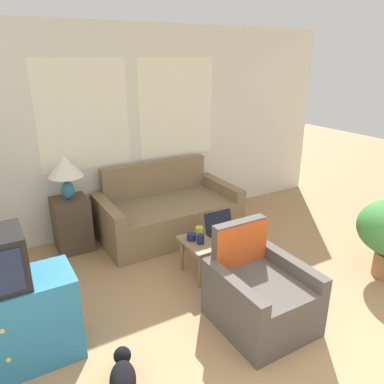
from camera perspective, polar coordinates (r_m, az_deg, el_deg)
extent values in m
cube|color=silver|center=(4.99, -8.10, 9.28)|extent=(6.00, 0.05, 2.60)
cube|color=white|center=(4.70, -16.17, 11.14)|extent=(1.10, 0.01, 1.30)
cube|color=white|center=(5.15, -2.33, 12.63)|extent=(1.10, 0.01, 1.30)
cube|color=#846B4C|center=(4.89, -3.48, -4.10)|extent=(1.48, 0.93, 0.44)
cube|color=#846B4C|center=(5.14, -5.58, -0.19)|extent=(1.48, 0.12, 0.89)
cube|color=#846B4C|center=(4.59, -12.57, -5.25)|extent=(0.14, 0.93, 0.59)
cube|color=#846B4C|center=(5.24, 4.40, -1.51)|extent=(0.14, 0.93, 0.59)
cube|color=#514C47|center=(3.42, 10.53, -16.24)|extent=(0.53, 0.80, 0.44)
cube|color=#514C47|center=(3.53, 7.02, -10.73)|extent=(0.53, 0.10, 0.85)
cube|color=#514C47|center=(3.22, 6.11, -17.25)|extent=(0.10, 0.80, 0.56)
cube|color=#514C47|center=(3.57, 14.57, -13.70)|extent=(0.10, 0.80, 0.56)
cube|color=#D1511E|center=(3.44, 7.65, -9.66)|extent=(0.55, 0.01, 0.61)
cube|color=teal|center=(3.22, -26.86, -18.02)|extent=(1.06, 0.44, 0.70)
sphere|color=tan|center=(2.95, -26.93, -18.38)|extent=(0.04, 0.04, 0.04)
sphere|color=tan|center=(3.11, -26.17, -21.98)|extent=(0.04, 0.04, 0.04)
cube|color=#4C3D2D|center=(4.71, -17.82, -4.67)|extent=(0.40, 0.40, 0.65)
ellipsoid|color=teal|center=(4.55, -18.39, 0.27)|extent=(0.15, 0.15, 0.21)
cylinder|color=tan|center=(4.51, -18.58, 1.91)|extent=(0.02, 0.02, 0.06)
cone|color=white|center=(4.47, -18.80, 3.77)|extent=(0.39, 0.39, 0.24)
cube|color=#8E704C|center=(4.05, 4.22, -6.92)|extent=(0.82, 0.48, 0.03)
cylinder|color=#8E704C|center=(3.84, 1.26, -11.98)|extent=(0.04, 0.04, 0.37)
cylinder|color=#8E704C|center=(4.20, 9.73, -9.19)|extent=(0.04, 0.04, 0.37)
cylinder|color=#8E704C|center=(4.12, -1.55, -9.52)|extent=(0.04, 0.04, 0.37)
cylinder|color=#8E704C|center=(4.47, 6.60, -7.16)|extent=(0.04, 0.04, 0.37)
cube|color=black|center=(4.07, 5.01, -6.42)|extent=(0.34, 0.21, 0.02)
cube|color=black|center=(4.11, 4.02, -4.35)|extent=(0.34, 0.07, 0.20)
cylinder|color=#191E4C|center=(3.94, -0.06, -6.84)|extent=(0.10, 0.10, 0.07)
cylinder|color=#191E4C|center=(3.86, 1.33, -7.20)|extent=(0.08, 0.08, 0.10)
cylinder|color=gold|center=(4.06, 1.14, -5.90)|extent=(0.09, 0.09, 0.08)
ellipsoid|color=black|center=(2.97, -10.48, -26.34)|extent=(0.28, 0.37, 0.19)
sphere|color=black|center=(3.07, -10.57, -23.30)|extent=(0.13, 0.13, 0.13)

